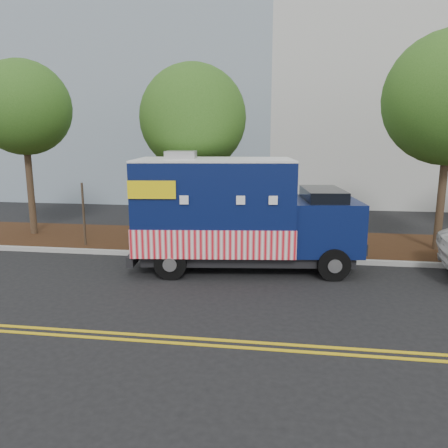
# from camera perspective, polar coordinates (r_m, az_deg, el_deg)

# --- Properties ---
(ground) EXTENTS (120.00, 120.00, 0.00)m
(ground) POSITION_cam_1_polar(r_m,az_deg,el_deg) (13.41, -4.93, -6.03)
(ground) COLOR black
(ground) RESTS_ON ground
(curb) EXTENTS (120.00, 0.18, 0.15)m
(curb) POSITION_cam_1_polar(r_m,az_deg,el_deg) (14.70, -3.70, -4.13)
(curb) COLOR #9E9E99
(curb) RESTS_ON ground
(mulch_strip) EXTENTS (120.00, 4.00, 0.15)m
(mulch_strip) POSITION_cam_1_polar(r_m,az_deg,el_deg) (16.69, -2.22, -2.22)
(mulch_strip) COLOR #321B0E
(mulch_strip) RESTS_ON ground
(centerline_near) EXTENTS (120.00, 0.10, 0.01)m
(centerline_near) POSITION_cam_1_polar(r_m,az_deg,el_deg) (9.43, -11.24, -13.99)
(centerline_near) COLOR gold
(centerline_near) RESTS_ON ground
(centerline_far) EXTENTS (120.00, 0.10, 0.01)m
(centerline_far) POSITION_cam_1_polar(r_m,az_deg,el_deg) (9.22, -11.77, -14.63)
(centerline_far) COLOR gold
(centerline_far) RESTS_ON ground
(tree_a) EXTENTS (3.59, 3.59, 6.86)m
(tree_a) POSITION_cam_1_polar(r_m,az_deg,el_deg) (18.86, -24.73, 13.58)
(tree_a) COLOR #38281C
(tree_a) RESTS_ON ground
(tree_b) EXTENTS (3.83, 3.83, 6.57)m
(tree_b) POSITION_cam_1_polar(r_m,az_deg,el_deg) (16.18, -4.06, 13.63)
(tree_b) COLOR #38281C
(tree_b) RESTS_ON ground
(sign_post) EXTENTS (0.06, 0.06, 2.40)m
(sign_post) POSITION_cam_1_polar(r_m,az_deg,el_deg) (16.31, -17.84, 0.95)
(sign_post) COLOR #473828
(sign_post) RESTS_ON ground
(food_truck) EXTENTS (7.04, 3.30, 3.58)m
(food_truck) POSITION_cam_1_polar(r_m,az_deg,el_deg) (13.24, 1.35, 1.02)
(food_truck) COLOR black
(food_truck) RESTS_ON ground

